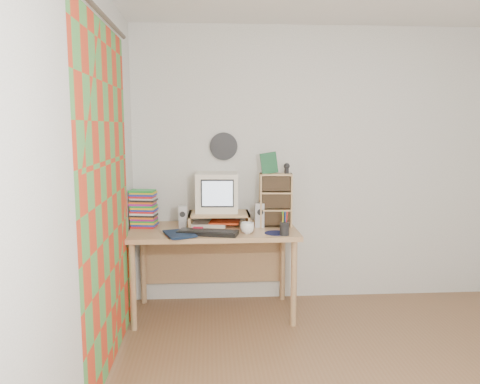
{
  "coord_description": "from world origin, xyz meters",
  "views": [
    {
      "loc": [
        -1.06,
        -2.5,
        1.61
      ],
      "look_at": [
        -0.81,
        1.33,
        1.07
      ],
      "focal_mm": 35.0,
      "sensor_mm": 36.0,
      "label": 1
    }
  ],
  "objects": [
    {
      "name": "back_wall",
      "position": [
        0.0,
        1.75,
        1.25
      ],
      "size": [
        3.5,
        0.0,
        3.5
      ],
      "primitive_type": "plane",
      "rotation": [
        1.57,
        0.0,
        0.0
      ],
      "color": "white",
      "rests_on": "floor"
    },
    {
      "name": "dvd_stack",
      "position": [
        -1.62,
        1.49,
        0.9
      ],
      "size": [
        0.22,
        0.18,
        0.29
      ],
      "primitive_type": null,
      "rotation": [
        0.0,
        0.0,
        -0.16
      ],
      "color": "brown",
      "rests_on": "desk"
    },
    {
      "name": "pen_cup",
      "position": [
        -0.47,
        1.11,
        0.82
      ],
      "size": [
        0.08,
        0.08,
        0.15
      ],
      "primitive_type": null,
      "rotation": [
        0.0,
        0.0,
        0.12
      ],
      "color": "black",
      "rests_on": "desk"
    },
    {
      "name": "mug",
      "position": [
        -0.76,
        1.19,
        0.79
      ],
      "size": [
        0.13,
        0.13,
        0.09
      ],
      "primitive_type": "imported",
      "rotation": [
        0.0,
        0.0,
        -0.22
      ],
      "color": "white",
      "rests_on": "desk"
    },
    {
      "name": "speaker_right",
      "position": [
        -0.63,
        1.44,
        0.85
      ],
      "size": [
        0.08,
        0.08,
        0.21
      ],
      "primitive_type": "cube",
      "rotation": [
        0.0,
        0.0,
        -0.08
      ],
      "color": "#A8A7AC",
      "rests_on": "desk"
    },
    {
      "name": "left_wall",
      "position": [
        -1.75,
        0.0,
        1.25
      ],
      "size": [
        0.0,
        3.5,
        3.5
      ],
      "primitive_type": "plane",
      "rotation": [
        1.57,
        0.0,
        1.57
      ],
      "color": "white",
      "rests_on": "floor"
    },
    {
      "name": "game_box",
      "position": [
        -0.55,
        1.47,
        1.3
      ],
      "size": [
        0.14,
        0.04,
        0.18
      ],
      "primitive_type": "cube",
      "rotation": [
        0.0,
        0.0,
        0.06
      ],
      "color": "#17522D",
      "rests_on": "cd_rack"
    },
    {
      "name": "keyboard",
      "position": [
        -1.08,
        1.17,
        0.77
      ],
      "size": [
        0.51,
        0.28,
        0.03
      ],
      "primitive_type": "cube",
      "rotation": [
        0.0,
        0.0,
        -0.26
      ],
      "color": "black",
      "rests_on": "desk"
    },
    {
      "name": "papers",
      "position": [
        -1.01,
        1.51,
        0.77
      ],
      "size": [
        0.32,
        0.26,
        0.04
      ],
      "primitive_type": null,
      "rotation": [
        0.0,
        0.0,
        -0.16
      ],
      "color": "silver",
      "rests_on": "desk"
    },
    {
      "name": "diary",
      "position": [
        -1.4,
        1.12,
        0.78
      ],
      "size": [
        0.31,
        0.27,
        0.05
      ],
      "primitive_type": "imported",
      "rotation": [
        0.0,
        0.0,
        0.31
      ],
      "color": "#0E1C36",
      "rests_on": "desk"
    },
    {
      "name": "speaker_left",
      "position": [
        -1.29,
        1.45,
        0.84
      ],
      "size": [
        0.08,
        0.08,
        0.19
      ],
      "primitive_type": "cube",
      "rotation": [
        0.0,
        0.0,
        0.07
      ],
      "color": "#A8A7AC",
      "rests_on": "desk"
    },
    {
      "name": "red_box",
      "position": [
        -1.16,
        1.27,
        0.77
      ],
      "size": [
        0.09,
        0.07,
        0.04
      ],
      "primitive_type": "cube",
      "rotation": [
        0.0,
        0.0,
        -0.23
      ],
      "color": "red",
      "rests_on": "desk"
    },
    {
      "name": "wall_disc",
      "position": [
        -0.93,
        1.73,
        1.43
      ],
      "size": [
        0.25,
        0.02,
        0.25
      ],
      "primitive_type": "cylinder",
      "rotation": [
        1.57,
        0.0,
        0.0
      ],
      "color": "black",
      "rests_on": "back_wall"
    },
    {
      "name": "webcam",
      "position": [
        -0.4,
        1.45,
        1.25
      ],
      "size": [
        0.06,
        0.06,
        0.09
      ],
      "primitive_type": null,
      "rotation": [
        0.0,
        0.0,
        0.04
      ],
      "color": "black",
      "rests_on": "cd_rack"
    },
    {
      "name": "curtain",
      "position": [
        -1.71,
        0.48,
        1.15
      ],
      "size": [
        0.0,
        2.2,
        2.2
      ],
      "primitive_type": "plane",
      "rotation": [
        1.57,
        0.0,
        1.57
      ],
      "color": "red",
      "rests_on": "left_wall"
    },
    {
      "name": "monitor_riser",
      "position": [
        -0.98,
        1.48,
        0.84
      ],
      "size": [
        0.52,
        0.3,
        0.12
      ],
      "color": "tan",
      "rests_on": "desk"
    },
    {
      "name": "mousepad",
      "position": [
        -0.52,
        1.18,
        0.75
      ],
      "size": [
        0.24,
        0.24,
        0.0
      ],
      "primitive_type": "cylinder",
      "rotation": [
        0.0,
        0.0,
        -0.3
      ],
      "color": "black",
      "rests_on": "desk"
    },
    {
      "name": "crt_monitor",
      "position": [
        -0.99,
        1.53,
        1.04
      ],
      "size": [
        0.38,
        0.38,
        0.34
      ],
      "primitive_type": "cube",
      "rotation": [
        0.0,
        0.0,
        -0.06
      ],
      "color": "white",
      "rests_on": "monitor_riser"
    },
    {
      "name": "cd_rack",
      "position": [
        -0.49,
        1.45,
        0.98
      ],
      "size": [
        0.29,
        0.17,
        0.46
      ],
      "primitive_type": "cube",
      "rotation": [
        0.0,
        0.0,
        -0.08
      ],
      "color": "tan",
      "rests_on": "desk"
    },
    {
      "name": "desk",
      "position": [
        -1.03,
        1.44,
        0.62
      ],
      "size": [
        1.4,
        0.7,
        0.75
      ],
      "color": "tan",
      "rests_on": "floor"
    }
  ]
}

